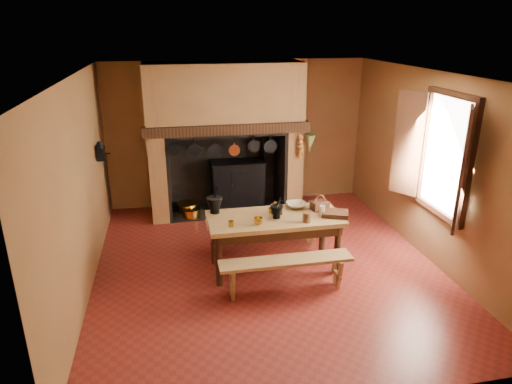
% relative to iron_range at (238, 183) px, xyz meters
% --- Properties ---
extents(floor, '(5.50, 5.50, 0.00)m').
position_rel_iron_range_xyz_m(floor, '(0.04, -2.45, -0.48)').
color(floor, maroon).
rests_on(floor, ground).
extents(ceiling, '(5.50, 5.50, 0.00)m').
position_rel_iron_range_xyz_m(ceiling, '(0.04, -2.45, 2.32)').
color(ceiling, silver).
rests_on(ceiling, back_wall).
extents(back_wall, '(5.00, 0.02, 2.80)m').
position_rel_iron_range_xyz_m(back_wall, '(0.04, 0.30, 0.92)').
color(back_wall, olive).
rests_on(back_wall, floor).
extents(wall_left, '(0.02, 5.50, 2.80)m').
position_rel_iron_range_xyz_m(wall_left, '(-2.46, -2.45, 0.92)').
color(wall_left, olive).
rests_on(wall_left, floor).
extents(wall_right, '(0.02, 5.50, 2.80)m').
position_rel_iron_range_xyz_m(wall_right, '(2.54, -2.45, 0.92)').
color(wall_right, olive).
rests_on(wall_right, floor).
extents(wall_front, '(5.00, 0.02, 2.80)m').
position_rel_iron_range_xyz_m(wall_front, '(0.04, -5.20, 0.92)').
color(wall_front, olive).
rests_on(wall_front, floor).
extents(chimney_breast, '(2.95, 0.96, 2.80)m').
position_rel_iron_range_xyz_m(chimney_breast, '(-0.26, -0.14, 1.33)').
color(chimney_breast, olive).
rests_on(chimney_breast, floor).
extents(iron_range, '(1.12, 0.55, 1.60)m').
position_rel_iron_range_xyz_m(iron_range, '(0.00, 0.00, 0.00)').
color(iron_range, black).
rests_on(iron_range, floor).
extents(hearth_pans, '(0.51, 0.62, 0.20)m').
position_rel_iron_range_xyz_m(hearth_pans, '(-1.01, -0.23, -0.39)').
color(hearth_pans, '#B78B2A').
rests_on(hearth_pans, floor).
extents(hanging_pans, '(1.92, 0.29, 0.27)m').
position_rel_iron_range_xyz_m(hanging_pans, '(-0.30, -0.64, 0.88)').
color(hanging_pans, black).
rests_on(hanging_pans, chimney_breast).
extents(onion_string, '(0.12, 0.10, 0.46)m').
position_rel_iron_range_xyz_m(onion_string, '(1.04, -0.66, 0.85)').
color(onion_string, '#B66521').
rests_on(onion_string, chimney_breast).
extents(herb_bunch, '(0.20, 0.20, 0.35)m').
position_rel_iron_range_xyz_m(herb_bunch, '(1.22, -0.66, 0.90)').
color(herb_bunch, '#505628').
rests_on(herb_bunch, chimney_breast).
extents(window, '(0.39, 1.75, 1.76)m').
position_rel_iron_range_xyz_m(window, '(2.39, -2.85, 1.22)').
color(window, white).
rests_on(window, wall_right).
extents(wall_coffee_mill, '(0.23, 0.16, 0.31)m').
position_rel_iron_range_xyz_m(wall_coffee_mill, '(-2.38, -0.90, 1.03)').
color(wall_coffee_mill, black).
rests_on(wall_coffee_mill, wall_left).
extents(work_table, '(1.92, 0.85, 0.83)m').
position_rel_iron_range_xyz_m(work_table, '(0.13, -2.53, 0.22)').
color(work_table, tan).
rests_on(work_table, floor).
extents(bench_front, '(1.78, 0.31, 0.50)m').
position_rel_iron_range_xyz_m(bench_front, '(0.13, -3.20, -0.11)').
color(bench_front, tan).
rests_on(bench_front, floor).
extents(bench_back, '(1.86, 0.33, 0.52)m').
position_rel_iron_range_xyz_m(bench_back, '(0.13, -1.89, -0.09)').
color(bench_back, tan).
rests_on(bench_back, floor).
extents(mortar_large, '(0.24, 0.24, 0.40)m').
position_rel_iron_range_xyz_m(mortar_large, '(-0.69, -2.23, 0.48)').
color(mortar_large, black).
rests_on(mortar_large, work_table).
extents(mortar_small, '(0.18, 0.18, 0.31)m').
position_rel_iron_range_xyz_m(mortar_small, '(0.15, -2.59, 0.45)').
color(mortar_small, black).
rests_on(mortar_small, work_table).
extents(coffee_grinder, '(0.18, 0.14, 0.21)m').
position_rel_iron_range_xyz_m(coffee_grinder, '(0.19, -2.43, 0.43)').
color(coffee_grinder, '#3A1E12').
rests_on(coffee_grinder, work_table).
extents(brass_mug_a, '(0.10, 0.10, 0.08)m').
position_rel_iron_range_xyz_m(brass_mug_a, '(-0.53, -2.76, 0.39)').
color(brass_mug_a, '#B78B2A').
rests_on(brass_mug_a, work_table).
extents(brass_mug_b, '(0.09, 0.09, 0.08)m').
position_rel_iron_range_xyz_m(brass_mug_b, '(0.11, -2.40, 0.39)').
color(brass_mug_b, '#B78B2A').
rests_on(brass_mug_b, work_table).
extents(mixing_bowl, '(0.30, 0.30, 0.07)m').
position_rel_iron_range_xyz_m(mixing_bowl, '(0.53, -2.26, 0.38)').
color(mixing_bowl, '#B8AB8D').
rests_on(mixing_bowl, work_table).
extents(stoneware_crock, '(0.14, 0.14, 0.14)m').
position_rel_iron_range_xyz_m(stoneware_crock, '(0.52, -2.80, 0.42)').
color(stoneware_crock, '#54331F').
rests_on(stoneware_crock, work_table).
extents(glass_jar, '(0.10, 0.10, 0.15)m').
position_rel_iron_range_xyz_m(glass_jar, '(0.81, -2.62, 0.42)').
color(glass_jar, beige).
rests_on(glass_jar, work_table).
extents(wicker_basket, '(0.27, 0.22, 0.23)m').
position_rel_iron_range_xyz_m(wicker_basket, '(0.84, -2.41, 0.42)').
color(wicker_basket, '#442214').
rests_on(wicker_basket, work_table).
extents(wooden_tray, '(0.45, 0.39, 0.06)m').
position_rel_iron_range_xyz_m(wooden_tray, '(0.99, -2.67, 0.38)').
color(wooden_tray, '#3A1E12').
rests_on(wooden_tray, work_table).
extents(brass_cup, '(0.15, 0.15, 0.10)m').
position_rel_iron_range_xyz_m(brass_cup, '(-0.15, -2.76, 0.40)').
color(brass_cup, '#B78B2A').
rests_on(brass_cup, work_table).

